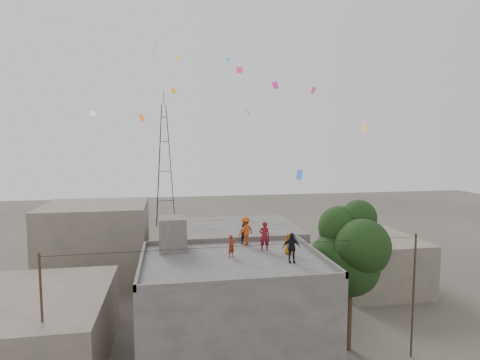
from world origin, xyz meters
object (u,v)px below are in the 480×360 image
object	(u,v)px
stair_head_box	(173,234)
transmission_tower	(165,165)
person_dark_adult	(292,248)
person_red_adult	(264,236)
tree	(352,251)

from	to	relation	value
stair_head_box	transmission_tower	xyz separation A→B (m)	(-0.80, 37.40, 1.97)
transmission_tower	person_dark_adult	size ratio (longest dim) A/B	12.22
person_red_adult	person_dark_adult	xyz separation A→B (m)	(0.88, -2.61, -0.06)
stair_head_box	person_red_adult	xyz separation A→B (m)	(5.41, -1.01, -0.12)
stair_head_box	transmission_tower	distance (m)	37.46
stair_head_box	person_red_adult	bearing A→B (deg)	-10.58
tree	transmission_tower	distance (m)	41.12
person_red_adult	person_dark_adult	bearing A→B (deg)	115.31
transmission_tower	person_dark_adult	bearing A→B (deg)	-80.20
person_dark_adult	stair_head_box	bearing A→B (deg)	158.23
stair_head_box	person_red_adult	size ratio (longest dim) A/B	1.14
tree	person_red_adult	xyz separation A→B (m)	(-5.16, 0.99, 0.87)
transmission_tower	tree	bearing A→B (deg)	-73.91
tree	transmission_tower	world-z (taller)	transmission_tower
tree	transmission_tower	size ratio (longest dim) A/B	0.45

